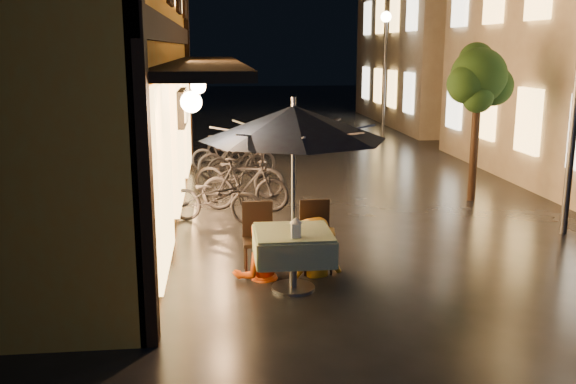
{
  "coord_description": "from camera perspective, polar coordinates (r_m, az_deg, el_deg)",
  "views": [
    {
      "loc": [
        -2.72,
        -7.74,
        3.04
      ],
      "look_at": [
        -1.79,
        0.58,
        1.15
      ],
      "focal_mm": 40.0,
      "sensor_mm": 36.0,
      "label": 1
    }
  ],
  "objects": [
    {
      "name": "street_tree",
      "position": [
        13.3,
        16.62,
        9.52
      ],
      "size": [
        1.43,
        1.2,
        3.15
      ],
      "color": "black",
      "rests_on": "ground"
    },
    {
      "name": "table_lantern",
      "position": [
        7.8,
        0.71,
        -3.07
      ],
      "size": [
        0.16,
        0.16,
        0.25
      ],
      "color": "white",
      "rests_on": "cafe_table"
    },
    {
      "name": "west_building",
      "position": [
        12.14,
        -21.4,
        15.04
      ],
      "size": [
        5.9,
        11.4,
        7.4
      ],
      "color": "orange",
      "rests_on": "ground"
    },
    {
      "name": "bicycle_3",
      "position": [
        15.02,
        -4.48,
        2.72
      ],
      "size": [
        1.54,
        0.8,
        0.89
      ],
      "primitive_type": "imported",
      "rotation": [
        0.0,
        0.0,
        1.84
      ],
      "color": "black",
      "rests_on": "ground"
    },
    {
      "name": "patio_umbrella",
      "position": [
        7.83,
        0.49,
        6.17
      ],
      "size": [
        2.33,
        2.33,
        2.46
      ],
      "color": "#59595E",
      "rests_on": "ground"
    },
    {
      "name": "bicycle_2",
      "position": [
        13.29,
        -4.36,
        1.61
      ],
      "size": [
        1.97,
        1.06,
        0.98
      ],
      "primitive_type": "imported",
      "rotation": [
        0.0,
        0.0,
        1.34
      ],
      "color": "black",
      "rests_on": "ground"
    },
    {
      "name": "cafe_chair_right",
      "position": [
        8.92,
        2.46,
        -3.58
      ],
      "size": [
        0.42,
        0.42,
        0.97
      ],
      "color": "black",
      "rests_on": "ground"
    },
    {
      "name": "bicycle_5",
      "position": [
        16.01,
        -5.9,
        3.38
      ],
      "size": [
        1.59,
        0.68,
        0.93
      ],
      "primitive_type": "imported",
      "rotation": [
        0.0,
        0.0,
        1.41
      ],
      "color": "#23222A",
      "rests_on": "ground"
    },
    {
      "name": "cafe_table",
      "position": [
        8.16,
        0.46,
        -4.78
      ],
      "size": [
        0.99,
        0.99,
        0.78
      ],
      "color": "#59595E",
      "rests_on": "ground"
    },
    {
      "name": "cafe_chair_left",
      "position": [
        8.84,
        -2.68,
        -3.74
      ],
      "size": [
        0.42,
        0.42,
        0.97
      ],
      "color": "black",
      "rests_on": "ground"
    },
    {
      "name": "bicycle_0",
      "position": [
        11.41,
        -6.44,
        -0.48
      ],
      "size": [
        1.82,
        1.15,
        0.9
      ],
      "primitive_type": "imported",
      "rotation": [
        0.0,
        0.0,
        1.22
      ],
      "color": "black",
      "rests_on": "ground"
    },
    {
      "name": "person_orange",
      "position": [
        8.56,
        -2.65,
        -2.84
      ],
      "size": [
        0.83,
        0.71,
        1.49
      ],
      "primitive_type": "imported",
      "rotation": [
        0.0,
        0.0,
        3.37
      ],
      "color": "#E3480A",
      "rests_on": "ground"
    },
    {
      "name": "bicycle_4",
      "position": [
        15.23,
        -4.56,
        3.05
      ],
      "size": [
        1.97,
        0.99,
        0.99
      ],
      "primitive_type": "imported",
      "rotation": [
        0.0,
        0.0,
        1.76
      ],
      "color": "black",
      "rests_on": "ground"
    },
    {
      "name": "streetlamp_far",
      "position": [
        22.48,
        8.61,
        12.26
      ],
      "size": [
        0.36,
        0.36,
        4.23
      ],
      "color": "#59595E",
      "rests_on": "ground"
    },
    {
      "name": "person_yellow",
      "position": [
        8.67,
        2.43,
        -2.44
      ],
      "size": [
        1.13,
        0.85,
        1.55
      ],
      "primitive_type": "imported",
      "rotation": [
        0.0,
        0.0,
        3.45
      ],
      "color": "orange",
      "rests_on": "ground"
    },
    {
      "name": "ground",
      "position": [
        8.75,
        12.31,
        -7.92
      ],
      "size": [
        90.0,
        90.0,
        0.0
      ],
      "primitive_type": "plane",
      "color": "black",
      "rests_on": "ground"
    },
    {
      "name": "bicycle_6",
      "position": [
        17.94,
        -4.48,
        4.45
      ],
      "size": [
        1.92,
        1.18,
        0.95
      ],
      "primitive_type": "imported",
      "rotation": [
        0.0,
        0.0,
        1.9
      ],
      "color": "black",
      "rests_on": "ground"
    },
    {
      "name": "bicycle_1",
      "position": [
        12.13,
        -3.84,
        0.63
      ],
      "size": [
        1.76,
        0.91,
        1.02
      ],
      "primitive_type": "imported",
      "rotation": [
        0.0,
        0.0,
        1.3
      ],
      "color": "black",
      "rests_on": "ground"
    },
    {
      "name": "east_building_far",
      "position": [
        27.7,
        15.76,
        13.53
      ],
      "size": [
        7.3,
        10.3,
        7.3
      ],
      "color": "#BBAE96",
      "rests_on": "ground"
    }
  ]
}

